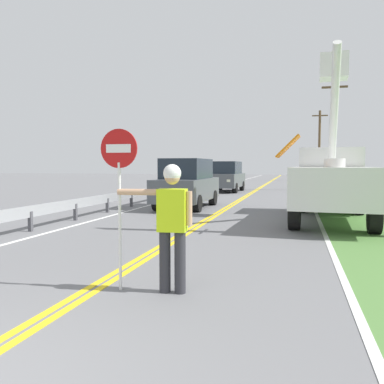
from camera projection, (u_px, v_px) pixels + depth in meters
centerline_yellow_left at (242, 198)px, 22.13m from camera, size 0.11×110.00×0.01m
centerline_yellow_right at (245, 198)px, 22.09m from camera, size 0.11×110.00×0.01m
edge_line_right at (310, 199)px, 21.19m from camera, size 0.12×110.00×0.01m
edge_line_left at (182, 197)px, 23.03m from camera, size 0.12×110.00×0.01m
flagger_worker at (172, 220)px, 5.56m from camera, size 1.09×0.27×1.83m
stop_sign_paddle at (119, 172)px, 5.65m from camera, size 0.56×0.04×2.33m
utility_bucket_truck at (332, 177)px, 13.13m from camera, size 2.99×6.92×5.52m
oncoming_suv_nearest at (187, 183)px, 16.90m from camera, size 1.97×4.63×2.10m
oncoming_suv_second at (227, 176)px, 27.53m from camera, size 2.01×4.65×2.10m
utility_pole_mid at (334, 132)px, 28.70m from camera, size 1.80×0.28×8.09m
utility_pole_far at (319, 144)px, 47.42m from camera, size 1.80×0.28×8.40m
guardrail_left_shoulder at (141, 193)px, 18.53m from camera, size 0.10×32.00×0.71m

